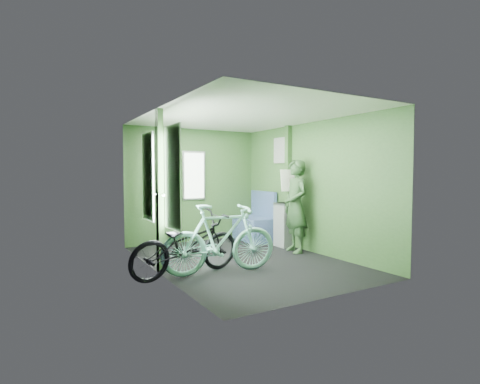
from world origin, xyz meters
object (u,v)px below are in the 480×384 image
object	(u,v)px
passenger	(296,206)
bicycle_mint	(221,274)
bench_seat	(255,226)
bicycle_black	(187,276)
waste_box	(284,225)

from	to	relation	value
passenger	bicycle_mint	bearing A→B (deg)	-61.16
bicycle_mint	bench_seat	distance (m)	2.71
bicycle_black	bicycle_mint	distance (m)	0.46
bicycle_mint	bench_seat	bearing A→B (deg)	-34.73
bicycle_black	waste_box	world-z (taller)	waste_box
bicycle_mint	passenger	bearing A→B (deg)	-62.81
passenger	waste_box	distance (m)	0.65
waste_box	bicycle_black	bearing A→B (deg)	-157.30
waste_box	bench_seat	xyz separation A→B (m)	(-0.11, 0.85, -0.12)
bicycle_mint	waste_box	world-z (taller)	waste_box
bicycle_mint	waste_box	xyz separation A→B (m)	(1.94, 1.14, 0.42)
bicycle_black	passenger	size ratio (longest dim) A/B	1.01
bicycle_black	bicycle_mint	size ratio (longest dim) A/B	1.01
bicycle_black	bicycle_mint	world-z (taller)	bicycle_mint
passenger	bench_seat	world-z (taller)	passenger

